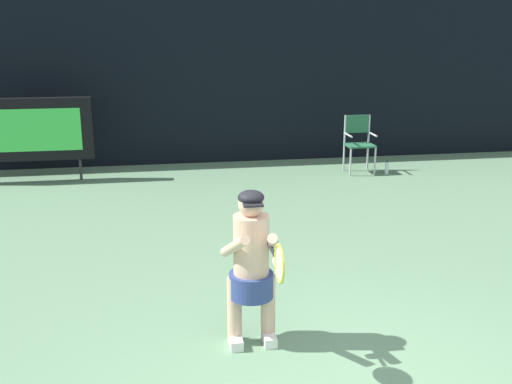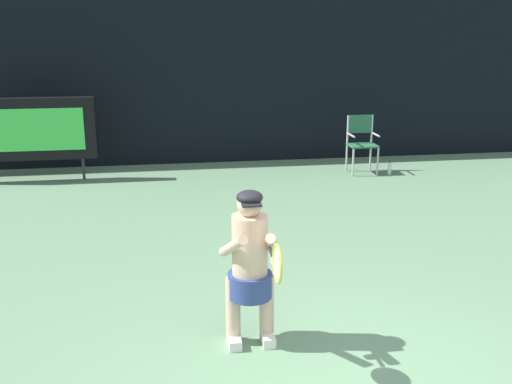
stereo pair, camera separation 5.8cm
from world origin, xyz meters
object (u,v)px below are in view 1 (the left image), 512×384
at_px(water_bottle, 387,168).
at_px(tennis_racket, 279,263).
at_px(scoreboard, 29,130).
at_px(tennis_player, 251,264).
at_px(umpire_chair, 359,140).

relative_size(water_bottle, tennis_racket, 0.44).
xyz_separation_m(water_bottle, tennis_racket, (-3.38, -6.30, 0.86)).
bearing_deg(scoreboard, water_bottle, -4.88).
bearing_deg(tennis_player, water_bottle, 58.54).
bearing_deg(tennis_player, umpire_chair, 63.24).
relative_size(scoreboard, umpire_chair, 2.04).
distance_m(tennis_player, tennis_racket, 0.62).
distance_m(water_bottle, tennis_player, 6.75).
height_order(scoreboard, water_bottle, scoreboard).
bearing_deg(tennis_racket, water_bottle, 55.56).
bearing_deg(water_bottle, scoreboard, 175.12).
xyz_separation_m(water_bottle, tennis_player, (-3.51, -5.73, 0.63)).
relative_size(scoreboard, tennis_player, 1.57).
bearing_deg(water_bottle, tennis_racket, -118.25).
bearing_deg(scoreboard, umpire_chair, -2.60).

